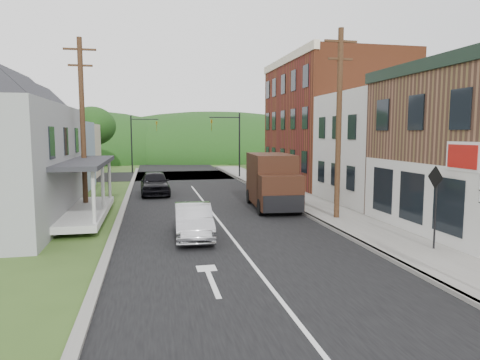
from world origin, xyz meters
TOP-DOWN VIEW (x-y plane):
  - ground at (0.00, 0.00)m, footprint 120.00×120.00m
  - road at (0.00, 10.00)m, footprint 9.00×90.00m
  - cross_road at (0.00, 27.00)m, footprint 60.00×9.00m
  - sidewalk_right at (5.90, 8.00)m, footprint 2.80×55.00m
  - curb_right at (4.55, 8.00)m, footprint 0.20×55.00m
  - curb_left at (-4.65, 8.00)m, footprint 0.30×55.00m
  - storefront_white at (11.30, 7.50)m, footprint 8.00×7.00m
  - storefront_red at (11.30, 17.00)m, footprint 8.00×12.00m
  - house_blue at (-11.00, 17.00)m, footprint 7.14×8.16m
  - house_cream at (-11.50, 26.00)m, footprint 7.14×8.16m
  - utility_pole_right at (5.60, 3.50)m, footprint 1.60×0.26m
  - utility_pole_left at (-6.50, 8.00)m, footprint 1.60×0.26m
  - traffic_signal_right at (4.30, 23.50)m, footprint 2.87×0.20m
  - traffic_signal_left at (-4.30, 30.50)m, footprint 2.87×0.20m
  - tree_left_d at (-9.00, 32.00)m, footprint 4.80×4.80m
  - forested_ridge at (0.00, 55.00)m, footprint 90.00×30.00m
  - silver_sedan at (-1.49, 1.44)m, footprint 1.60×4.15m
  - dark_sedan at (-2.87, 13.98)m, footprint 2.03×4.76m
  - delivery_van at (3.46, 7.22)m, footprint 2.59×5.54m
  - warning_sign at (6.54, -2.43)m, footprint 0.12×0.81m

SIDE VIEW (x-z plane):
  - ground at x=0.00m, z-range 0.00..0.00m
  - road at x=0.00m, z-range -0.01..0.01m
  - cross_road at x=0.00m, z-range -0.01..0.01m
  - forested_ridge at x=0.00m, z-range -8.00..8.00m
  - curb_left at x=-4.65m, z-range 0.00..0.12m
  - sidewalk_right at x=5.90m, z-range 0.00..0.15m
  - curb_right at x=4.55m, z-range 0.00..0.15m
  - silver_sedan at x=-1.49m, z-range 0.00..1.35m
  - dark_sedan at x=-2.87m, z-range 0.00..1.61m
  - delivery_van at x=3.46m, z-range 0.02..3.03m
  - warning_sign at x=6.54m, z-range 0.56..3.49m
  - storefront_white at x=11.30m, z-range 0.00..6.50m
  - house_blue at x=-11.00m, z-range 0.05..7.33m
  - house_cream at x=-11.50m, z-range 0.05..7.33m
  - traffic_signal_right at x=4.30m, z-range 0.76..6.76m
  - traffic_signal_left at x=-4.30m, z-range 0.76..6.76m
  - utility_pole_right at x=5.60m, z-range 0.16..9.16m
  - utility_pole_left at x=-6.50m, z-range 0.16..9.16m
  - tree_left_d at x=-9.00m, z-range 1.41..8.35m
  - storefront_red at x=11.30m, z-range 0.00..10.00m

